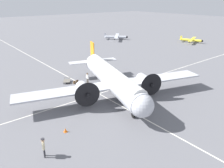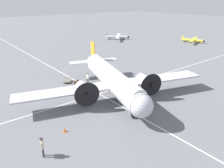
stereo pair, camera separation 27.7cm
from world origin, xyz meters
TOP-DOWN VIEW (x-y plane):
  - ground_plane at (0.00, 0.00)m, footprint 300.00×300.00m
  - apron_line_eastwest at (0.00, -1.60)m, footprint 120.00×0.16m
  - apron_line_northsouth at (1.11, 0.00)m, footprint 0.16×120.00m
  - airliner_main at (0.13, 0.40)m, footprint 25.01×19.68m
  - crew_foreground at (12.40, 6.23)m, footprint 0.40×0.58m
  - passenger_boarding at (0.13, -6.02)m, footprint 0.33×0.58m
  - suitcase_near_door at (1.84, -7.20)m, footprint 0.41×0.16m
  - suitcase_upright_spare at (1.34, -7.19)m, footprint 0.35×0.14m
  - baggage_cart at (2.50, -8.45)m, footprint 1.78×1.96m
  - light_aircraft_distant at (-43.11, -14.99)m, footprint 8.85×6.84m
  - light_aircraft_taxiing at (-28.78, -33.51)m, footprint 8.04×8.31m
  - traffic_cone at (9.27, 4.00)m, footprint 0.35×0.35m

SIDE VIEW (x-z plane):
  - ground_plane at x=0.00m, z-range 0.00..0.00m
  - apron_line_eastwest at x=0.00m, z-range 0.00..0.01m
  - apron_line_northsouth at x=1.11m, z-range 0.00..0.01m
  - traffic_cone at x=9.27m, z-range -0.02..0.45m
  - suitcase_near_door at x=1.84m, z-range -0.02..0.47m
  - suitcase_upright_spare at x=1.34m, z-range -0.02..0.51m
  - baggage_cart at x=2.50m, z-range -0.01..0.55m
  - light_aircraft_distant at x=-43.11m, z-range -0.13..1.68m
  - light_aircraft_taxiing at x=-28.78m, z-range -0.17..1.83m
  - passenger_boarding at x=0.13m, z-range 0.22..1.94m
  - crew_foreground at x=12.40m, z-range 0.23..2.07m
  - airliner_main at x=0.13m, z-range -0.39..5.50m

